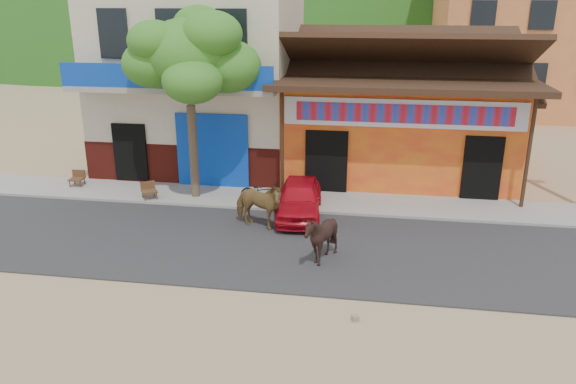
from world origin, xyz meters
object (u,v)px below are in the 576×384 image
cafe_chair_right (149,184)px  tree (191,106)px  scooter (264,193)px  cafe_chair_left (76,172)px  red_car (299,198)px  cow_dark (321,237)px  cow_tan (258,205)px

cafe_chair_right → tree: bearing=-14.6°
scooter → cafe_chair_left: bearing=91.8°
tree → cafe_chair_left: tree is taller
red_car → scooter: (-1.21, 0.54, -0.06)m
tree → cafe_chair_right: (-1.40, -0.50, -2.50)m
cafe_chair_left → tree: bearing=-8.2°
tree → red_car: (3.60, -1.04, -2.53)m
tree → cow_dark: (4.56, -4.08, -2.42)m
cow_tan → red_car: size_ratio=0.51×
scooter → cafe_chair_left: size_ratio=1.59×
cow_dark → scooter: size_ratio=0.85×
tree → red_car: bearing=-16.1°
tree → cafe_chair_right: size_ratio=6.03×
tree → cafe_chair_right: tree is taller
tree → cafe_chair_right: bearing=-160.3°
tree → scooter: 3.56m
cow_tan → scooter: cow_tan is taller
cow_tan → red_car: (1.03, 1.11, -0.15)m
cafe_chair_left → cafe_chair_right: bearing=-19.5°
cow_tan → cow_dark: bearing=-116.5°
cow_dark → cafe_chair_left: size_ratio=1.36×
scooter → cafe_chair_right: cafe_chair_right is taller
tree → scooter: (2.39, -0.50, -2.59)m
tree → cow_tan: bearing=-39.9°
tree → scooter: bearing=-11.8°
tree → cafe_chair_left: 5.08m
tree → cow_tan: 4.11m
scooter → cafe_chair_left: (-6.79, 0.86, 0.08)m
cow_dark → scooter: (-2.17, 3.58, -0.18)m
cow_tan → scooter: (-0.18, 1.65, -0.21)m
red_car → scooter: red_car is taller
tree → cafe_chair_left: (-4.40, 0.36, -2.51)m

